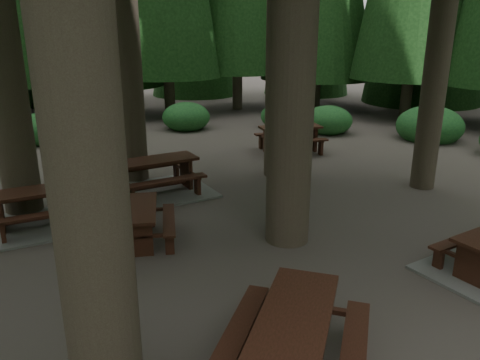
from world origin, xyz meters
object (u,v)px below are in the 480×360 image
object	(u,v)px
picnic_table_e	(294,336)
picnic_table_b	(140,218)
picnic_table_c	(156,181)
picnic_table_f	(41,213)
picnic_table_d	(290,135)

from	to	relation	value
picnic_table_e	picnic_table_b	bearing A→B (deg)	50.83
picnic_table_c	picnic_table_f	world-z (taller)	picnic_table_c
picnic_table_c	picnic_table_b	bearing A→B (deg)	-115.97
picnic_table_e	picnic_table_d	bearing A→B (deg)	11.11
picnic_table_f	picnic_table_d	bearing A→B (deg)	19.84
picnic_table_b	picnic_table_d	world-z (taller)	picnic_table_d
picnic_table_c	picnic_table_e	bearing A→B (deg)	-96.98
picnic_table_e	picnic_table_f	world-z (taller)	picnic_table_e
picnic_table_b	picnic_table_f	size ratio (longest dim) A/B	0.71
picnic_table_d	picnic_table_f	bearing A→B (deg)	-150.14
picnic_table_b	picnic_table_c	distance (m)	2.77
picnic_table_b	picnic_table_d	bearing A→B (deg)	-36.31
picnic_table_b	picnic_table_c	xyz separation A→B (m)	(0.73, 2.67, -0.15)
picnic_table_c	picnic_table_d	size ratio (longest dim) A/B	1.45
picnic_table_b	picnic_table_e	distance (m)	4.55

